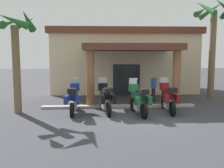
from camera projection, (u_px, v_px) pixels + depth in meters
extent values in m
plane|color=#38383D|center=(143.00, 117.00, 11.03)|extent=(80.00, 80.00, 0.00)
cube|color=beige|center=(123.00, 63.00, 19.35)|extent=(10.37, 5.32, 4.16)
cube|color=#1E2328|center=(126.00, 80.00, 16.88)|extent=(1.80, 0.14, 2.10)
cube|color=brown|center=(130.00, 48.00, 14.63)|extent=(5.47, 4.27, 0.35)
cylinder|color=brown|center=(90.00, 79.00, 13.05)|extent=(0.43, 0.43, 2.98)
cylinder|color=brown|center=(176.00, 78.00, 13.26)|extent=(0.43, 0.43, 2.98)
cube|color=brown|center=(123.00, 33.00, 19.08)|extent=(10.78, 5.72, 0.44)
cylinder|color=black|center=(75.00, 103.00, 12.42)|extent=(0.15, 0.66, 0.66)
cylinder|color=black|center=(72.00, 110.00, 10.88)|extent=(0.15, 0.66, 0.66)
cube|color=silver|center=(74.00, 106.00, 11.62)|extent=(0.33, 0.56, 0.32)
cube|color=navy|center=(74.00, 94.00, 11.71)|extent=(0.32, 1.15, 0.34)
cube|color=black|center=(73.00, 91.00, 11.34)|extent=(0.29, 0.60, 0.10)
cube|color=navy|center=(75.00, 87.00, 12.31)|extent=(0.44, 0.25, 0.36)
cube|color=#B2BCC6|center=(75.00, 81.00, 12.35)|extent=(0.40, 0.12, 0.36)
cube|color=navy|center=(66.00, 100.00, 10.97)|extent=(0.19, 0.44, 0.36)
cube|color=navy|center=(78.00, 100.00, 11.00)|extent=(0.19, 0.44, 0.36)
cube|color=black|center=(72.00, 91.00, 10.84)|extent=(0.36, 0.33, 0.22)
cylinder|color=black|center=(103.00, 103.00, 12.54)|extent=(0.23, 0.67, 0.66)
cylinder|color=black|center=(109.00, 109.00, 11.03)|extent=(0.23, 0.67, 0.66)
cube|color=silver|center=(106.00, 105.00, 11.75)|extent=(0.39, 0.60, 0.32)
cube|color=black|center=(105.00, 94.00, 11.84)|extent=(0.45, 1.18, 0.34)
cube|color=black|center=(106.00, 90.00, 11.47)|extent=(0.36, 0.63, 0.10)
cube|color=black|center=(103.00, 87.00, 12.42)|extent=(0.47, 0.30, 0.36)
cube|color=#B2BCC6|center=(102.00, 81.00, 12.47)|extent=(0.41, 0.17, 0.36)
cube|color=black|center=(102.00, 99.00, 11.07)|extent=(0.24, 0.46, 0.36)
cube|color=black|center=(114.00, 99.00, 11.18)|extent=(0.24, 0.46, 0.36)
cube|color=black|center=(108.00, 90.00, 10.98)|extent=(0.40, 0.37, 0.22)
cylinder|color=black|center=(133.00, 104.00, 12.20)|extent=(0.24, 0.67, 0.66)
cylinder|color=black|center=(144.00, 111.00, 10.70)|extent=(0.24, 0.67, 0.66)
cube|color=silver|center=(138.00, 107.00, 11.42)|extent=(0.40, 0.60, 0.32)
cube|color=#19512D|center=(138.00, 95.00, 11.51)|extent=(0.47, 1.18, 0.34)
cube|color=black|center=(140.00, 91.00, 11.14)|extent=(0.37, 0.64, 0.10)
cube|color=#19512D|center=(134.00, 88.00, 12.09)|extent=(0.47, 0.30, 0.36)
cube|color=#B2BCC6|center=(133.00, 82.00, 12.13)|extent=(0.41, 0.18, 0.36)
cube|color=#19512D|center=(137.00, 101.00, 10.74)|extent=(0.24, 0.46, 0.36)
cube|color=#19512D|center=(149.00, 100.00, 10.85)|extent=(0.24, 0.46, 0.36)
cube|color=black|center=(144.00, 92.00, 10.65)|extent=(0.40, 0.37, 0.22)
cylinder|color=black|center=(164.00, 102.00, 12.68)|extent=(0.16, 0.66, 0.66)
cylinder|color=black|center=(172.00, 109.00, 11.15)|extent=(0.16, 0.66, 0.66)
cube|color=silver|center=(168.00, 105.00, 11.89)|extent=(0.34, 0.57, 0.32)
cube|color=maroon|center=(168.00, 94.00, 11.98)|extent=(0.33, 1.16, 0.34)
cube|color=black|center=(170.00, 90.00, 11.60)|extent=(0.30, 0.61, 0.10)
cube|color=maroon|center=(164.00, 86.00, 12.57)|extent=(0.45, 0.25, 0.36)
cube|color=#B2BCC6|center=(164.00, 81.00, 12.62)|extent=(0.40, 0.13, 0.36)
cube|color=maroon|center=(166.00, 99.00, 11.23)|extent=(0.19, 0.44, 0.36)
cube|color=maroon|center=(177.00, 99.00, 11.25)|extent=(0.19, 0.44, 0.36)
cube|color=black|center=(173.00, 90.00, 11.10)|extent=(0.37, 0.33, 0.22)
cylinder|color=black|center=(153.00, 95.00, 14.50)|extent=(0.14, 0.14, 0.80)
cylinder|color=black|center=(154.00, 95.00, 14.65)|extent=(0.14, 0.14, 0.80)
cylinder|color=#335999|center=(154.00, 83.00, 14.49)|extent=(0.32, 0.32, 0.57)
cylinder|color=#335999|center=(152.00, 83.00, 14.31)|extent=(0.09, 0.09, 0.54)
cylinder|color=#335999|center=(155.00, 83.00, 14.67)|extent=(0.09, 0.09, 0.54)
sphere|color=tan|center=(154.00, 76.00, 14.45)|extent=(0.22, 0.22, 0.22)
cylinder|color=brown|center=(212.00, 56.00, 15.41)|extent=(0.39, 0.39, 5.26)
cone|color=#236028|center=(211.00, 11.00, 15.87)|extent=(1.58, 0.64, 1.21)
cone|color=#236028|center=(201.00, 11.00, 15.59)|extent=(1.39, 1.44, 0.91)
cone|color=#236028|center=(205.00, 7.00, 14.67)|extent=(1.02, 1.57, 1.15)
cylinder|color=brown|center=(17.00, 70.00, 11.59)|extent=(0.35, 0.35, 4.07)
cone|color=#236028|center=(28.00, 20.00, 11.29)|extent=(0.53, 1.29, 1.01)
cone|color=#236028|center=(23.00, 24.00, 11.94)|extent=(1.35, 0.78, 0.82)
cone|color=#236028|center=(7.00, 24.00, 11.71)|extent=(1.12, 1.24, 0.75)
cone|color=#236028|center=(14.00, 20.00, 10.74)|extent=(1.36, 0.69, 0.79)
cube|color=#ADA89E|center=(119.00, 106.00, 13.02)|extent=(7.96, 0.36, 0.12)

